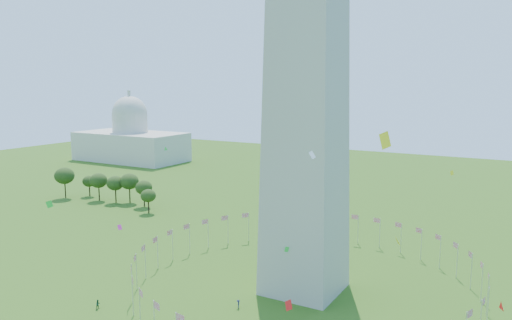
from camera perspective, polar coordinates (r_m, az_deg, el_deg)
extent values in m
cylinder|color=silver|center=(113.41, 24.96, -15.17)|extent=(0.24, 0.24, 9.00)
cylinder|color=silver|center=(119.86, 24.97, -13.86)|extent=(0.24, 0.24, 9.00)
cylinder|color=silver|center=(126.24, 24.41, -12.67)|extent=(0.24, 0.24, 9.00)
cylinder|color=silver|center=(132.39, 23.39, -11.61)|extent=(0.24, 0.24, 9.00)
cylinder|color=silver|center=(138.16, 22.00, -10.67)|extent=(0.24, 0.24, 9.00)
cylinder|color=silver|center=(143.43, 20.31, -9.85)|extent=(0.24, 0.24, 9.00)
cylinder|color=silver|center=(148.11, 18.37, -9.16)|extent=(0.24, 0.24, 9.00)
cylinder|color=silver|center=(152.11, 16.24, -8.59)|extent=(0.24, 0.24, 9.00)
cylinder|color=silver|center=(155.37, 13.96, -8.13)|extent=(0.24, 0.24, 9.00)
cylinder|color=silver|center=(157.84, 11.58, -7.78)|extent=(0.24, 0.24, 9.00)
cylinder|color=silver|center=(159.47, 9.12, -7.53)|extent=(0.24, 0.24, 9.00)
cylinder|color=silver|center=(160.26, 6.62, -7.40)|extent=(0.24, 0.24, 9.00)
cylinder|color=silver|center=(160.17, 4.11, -7.37)|extent=(0.24, 0.24, 9.00)
cylinder|color=silver|center=(159.23, 1.61, -7.45)|extent=(0.24, 0.24, 9.00)
cylinder|color=silver|center=(157.43, -0.84, -7.64)|extent=(0.24, 0.24, 9.00)
cylinder|color=silver|center=(154.82, -3.22, -7.94)|extent=(0.24, 0.24, 9.00)
cylinder|color=silver|center=(151.41, -5.48, -8.35)|extent=(0.24, 0.24, 9.00)
cylinder|color=silver|center=(147.28, -7.59, -8.88)|extent=(0.24, 0.24, 9.00)
cylinder|color=silver|center=(142.48, -9.51, -9.54)|extent=(0.24, 0.24, 9.00)
cylinder|color=silver|center=(137.11, -11.17, -10.33)|extent=(0.24, 0.24, 9.00)
cylinder|color=silver|center=(131.25, -12.53, -11.25)|extent=(0.24, 0.24, 9.00)
cylinder|color=silver|center=(125.05, -13.49, -12.31)|extent=(0.24, 0.24, 9.00)
cylinder|color=silver|center=(118.64, -13.99, -13.51)|extent=(0.24, 0.24, 9.00)
cylinder|color=silver|center=(112.21, -13.90, -14.85)|extent=(0.24, 0.24, 9.00)
cylinder|color=silver|center=(105.96, -13.12, -16.29)|extent=(0.24, 0.24, 9.00)
imported|color=#1D2145|center=(114.08, -2.04, -16.13)|extent=(1.27, 1.41, 1.90)
imported|color=#1A422B|center=(118.89, -17.60, -15.44)|extent=(0.97, 1.14, 2.06)
plane|color=yellow|center=(93.64, 15.89, -8.95)|extent=(1.50, 2.66, 2.40)
plane|color=yellow|center=(58.11, 14.54, 2.19)|extent=(1.82, 1.29, 2.21)
plane|color=green|center=(114.84, -22.54, -4.70)|extent=(0.54, 1.83, 1.84)
plane|color=green|center=(144.81, -10.28, 1.25)|extent=(0.33, 1.56, 1.52)
plane|color=green|center=(111.88, 3.52, -10.16)|extent=(1.36, 0.16, 1.37)
plane|color=white|center=(95.64, 6.44, 0.58)|extent=(1.35, 1.52, 1.59)
plane|color=yellow|center=(102.98, 21.48, -1.38)|extent=(0.60, 0.89, 1.07)
plane|color=red|center=(91.45, 26.24, -14.81)|extent=(0.96, 1.39, 1.67)
plane|color=red|center=(88.47, 3.75, -16.24)|extent=(1.77, 0.93, 1.73)
plane|color=#CC2699|center=(150.89, -15.31, -7.42)|extent=(0.72, 1.63, 1.48)
ellipsoid|color=#32501A|center=(229.37, -21.01, -2.49)|extent=(8.32, 8.32, 13.00)
ellipsoid|color=#32501A|center=(229.78, -18.50, -2.86)|extent=(5.69, 5.69, 8.89)
ellipsoid|color=#32501A|center=(220.05, -17.53, -2.98)|extent=(7.30, 7.30, 11.40)
ellipsoid|color=#32501A|center=(213.97, -15.76, -3.28)|extent=(7.04, 7.04, 11.00)
ellipsoid|color=#32501A|center=(212.23, -14.26, -3.18)|extent=(7.68, 7.68, 12.01)
ellipsoid|color=#32501A|center=(204.17, -12.68, -3.81)|extent=(6.71, 6.71, 10.48)
ellipsoid|color=#32501A|center=(194.19, -12.19, -4.65)|extent=(5.82, 5.82, 9.09)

